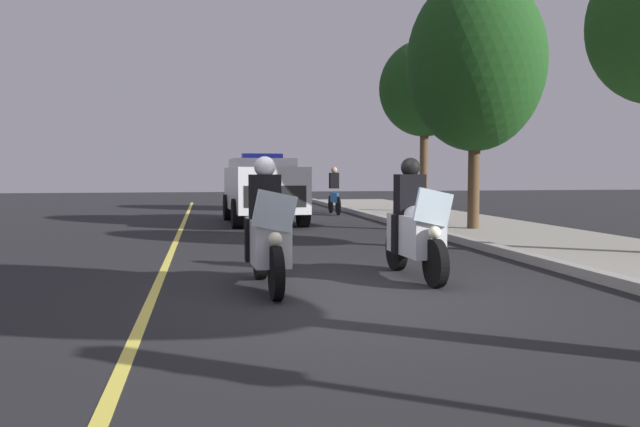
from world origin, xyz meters
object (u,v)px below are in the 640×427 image
(cyclist_background, at_px, (334,191))
(tree_behind_suv, at_px, (425,89))
(police_motorcycle_lead_right, at_px, (414,229))
(police_suv, at_px, (263,187))
(tree_far_back, at_px, (476,63))
(police_motorcycle_lead_left, at_px, (267,235))

(cyclist_background, xyz_separation_m, tree_behind_suv, (0.39, 3.21, 3.62))
(police_motorcycle_lead_right, relative_size, cyclist_background, 1.22)
(police_suv, distance_m, cyclist_background, 4.49)
(tree_behind_suv, bearing_deg, police_motorcycle_lead_right, -20.29)
(tree_far_back, distance_m, tree_behind_suv, 6.88)
(police_suv, height_order, tree_far_back, tree_far_back)
(police_motorcycle_lead_left, distance_m, police_suv, 10.40)
(police_motorcycle_lead_left, height_order, police_suv, police_suv)
(police_motorcycle_lead_right, relative_size, police_suv, 0.43)
(police_motorcycle_lead_left, xyz_separation_m, cyclist_background, (-13.82, 3.74, 0.14))
(police_motorcycle_lead_left, relative_size, tree_behind_suv, 0.35)
(police_motorcycle_lead_right, relative_size, tree_far_back, 0.34)
(cyclist_background, bearing_deg, police_suv, -39.63)
(police_motorcycle_lead_left, height_order, tree_far_back, tree_far_back)
(police_motorcycle_lead_left, distance_m, cyclist_background, 14.32)
(police_motorcycle_lead_left, bearing_deg, cyclist_background, 164.84)
(police_suv, height_order, tree_behind_suv, tree_behind_suv)
(police_motorcycle_lead_left, xyz_separation_m, tree_behind_suv, (-13.42, 6.95, 3.76))
(police_motorcycle_lead_left, bearing_deg, tree_behind_suv, 152.63)
(police_motorcycle_lead_left, relative_size, police_motorcycle_lead_right, 1.00)
(tree_far_back, relative_size, tree_behind_suv, 1.03)
(police_motorcycle_lead_left, xyz_separation_m, tree_far_back, (-6.64, 5.82, 3.49))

